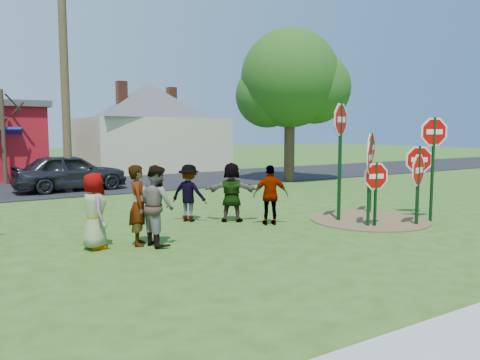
{
  "coord_description": "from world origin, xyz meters",
  "views": [
    {
      "loc": [
        -5.21,
        -9.84,
        2.44
      ],
      "look_at": [
        1.76,
        1.3,
        1.06
      ],
      "focal_mm": 35.0,
      "sensor_mm": 36.0,
      "label": 1
    }
  ],
  "objects_px": {
    "person_b": "(138,205)",
    "suv": "(70,172)",
    "person_a": "(94,211)",
    "stop_sign_c": "(434,145)",
    "stop_sign_a": "(376,181)",
    "leafy_tree": "(292,84)",
    "stop_sign_d": "(371,153)",
    "stop_sign_b": "(340,131)",
    "utility_pole": "(64,56)"
  },
  "relations": [
    {
      "from": "stop_sign_a",
      "to": "leafy_tree",
      "type": "bearing_deg",
      "value": 75.77
    },
    {
      "from": "person_a",
      "to": "leafy_tree",
      "type": "height_order",
      "value": "leafy_tree"
    },
    {
      "from": "utility_pole",
      "to": "stop_sign_a",
      "type": "bearing_deg",
      "value": -65.01
    },
    {
      "from": "stop_sign_b",
      "to": "stop_sign_c",
      "type": "relative_size",
      "value": 1.13
    },
    {
      "from": "person_a",
      "to": "leafy_tree",
      "type": "bearing_deg",
      "value": -56.88
    },
    {
      "from": "person_b",
      "to": "suv",
      "type": "relative_size",
      "value": 0.39
    },
    {
      "from": "stop_sign_b",
      "to": "stop_sign_d",
      "type": "height_order",
      "value": "stop_sign_b"
    },
    {
      "from": "stop_sign_c",
      "to": "stop_sign_a",
      "type": "bearing_deg",
      "value": -166.56
    },
    {
      "from": "stop_sign_d",
      "to": "person_b",
      "type": "relative_size",
      "value": 1.47
    },
    {
      "from": "stop_sign_d",
      "to": "person_a",
      "type": "distance_m",
      "value": 8.18
    },
    {
      "from": "stop_sign_a",
      "to": "stop_sign_d",
      "type": "distance_m",
      "value": 2.18
    },
    {
      "from": "person_a",
      "to": "person_b",
      "type": "relative_size",
      "value": 0.92
    },
    {
      "from": "person_b",
      "to": "utility_pole",
      "type": "relative_size",
      "value": 0.17
    },
    {
      "from": "stop_sign_a",
      "to": "utility_pole",
      "type": "xyz_separation_m",
      "value": [
        -5.16,
        11.07,
        4.14
      ]
    },
    {
      "from": "suv",
      "to": "stop_sign_a",
      "type": "bearing_deg",
      "value": -160.02
    },
    {
      "from": "person_a",
      "to": "person_b",
      "type": "bearing_deg",
      "value": -102.96
    },
    {
      "from": "stop_sign_b",
      "to": "stop_sign_d",
      "type": "bearing_deg",
      "value": -9.33
    },
    {
      "from": "stop_sign_a",
      "to": "leafy_tree",
      "type": "xyz_separation_m",
      "value": [
        4.88,
        9.65,
        3.48
      ]
    },
    {
      "from": "utility_pole",
      "to": "leafy_tree",
      "type": "relative_size",
      "value": 1.39
    },
    {
      "from": "person_b",
      "to": "person_a",
      "type": "bearing_deg",
      "value": 98.54
    },
    {
      "from": "person_b",
      "to": "stop_sign_b",
      "type": "bearing_deg",
      "value": -73.58
    },
    {
      "from": "stop_sign_c",
      "to": "leafy_tree",
      "type": "xyz_separation_m",
      "value": [
        3.04,
        9.94,
        2.59
      ]
    },
    {
      "from": "stop_sign_c",
      "to": "person_a",
      "type": "xyz_separation_m",
      "value": [
        -8.5,
        1.83,
        -1.28
      ]
    },
    {
      "from": "utility_pole",
      "to": "leafy_tree",
      "type": "height_order",
      "value": "utility_pole"
    },
    {
      "from": "stop_sign_a",
      "to": "stop_sign_d",
      "type": "height_order",
      "value": "stop_sign_d"
    },
    {
      "from": "person_a",
      "to": "suv",
      "type": "distance_m",
      "value": 10.06
    },
    {
      "from": "stop_sign_d",
      "to": "leafy_tree",
      "type": "bearing_deg",
      "value": 38.77
    },
    {
      "from": "stop_sign_a",
      "to": "leafy_tree",
      "type": "relative_size",
      "value": 0.25
    },
    {
      "from": "utility_pole",
      "to": "leafy_tree",
      "type": "xyz_separation_m",
      "value": [
        10.04,
        -1.42,
        -0.65
      ]
    },
    {
      "from": "person_b",
      "to": "suv",
      "type": "height_order",
      "value": "person_b"
    },
    {
      "from": "person_a",
      "to": "suv",
      "type": "height_order",
      "value": "person_a"
    },
    {
      "from": "stop_sign_c",
      "to": "suv",
      "type": "height_order",
      "value": "stop_sign_c"
    },
    {
      "from": "stop_sign_a",
      "to": "person_a",
      "type": "bearing_deg",
      "value": 179.66
    },
    {
      "from": "person_a",
      "to": "stop_sign_c",
      "type": "bearing_deg",
      "value": -104.13
    },
    {
      "from": "stop_sign_d",
      "to": "utility_pole",
      "type": "relative_size",
      "value": 0.25
    },
    {
      "from": "stop_sign_b",
      "to": "utility_pole",
      "type": "relative_size",
      "value": 0.33
    },
    {
      "from": "stop_sign_b",
      "to": "person_a",
      "type": "height_order",
      "value": "stop_sign_b"
    },
    {
      "from": "stop_sign_b",
      "to": "suv",
      "type": "height_order",
      "value": "stop_sign_b"
    },
    {
      "from": "stop_sign_c",
      "to": "suv",
      "type": "distance_m",
      "value": 13.66
    },
    {
      "from": "stop_sign_d",
      "to": "leafy_tree",
      "type": "xyz_separation_m",
      "value": [
        3.43,
        8.13,
        2.88
      ]
    },
    {
      "from": "person_a",
      "to": "stop_sign_a",
      "type": "bearing_deg",
      "value": -104.94
    },
    {
      "from": "leafy_tree",
      "to": "suv",
      "type": "bearing_deg",
      "value": 169.62
    },
    {
      "from": "stop_sign_a",
      "to": "person_a",
      "type": "relative_size",
      "value": 1.12
    },
    {
      "from": "stop_sign_a",
      "to": "stop_sign_c",
      "type": "distance_m",
      "value": 2.07
    },
    {
      "from": "stop_sign_c",
      "to": "person_b",
      "type": "relative_size",
      "value": 1.71
    },
    {
      "from": "person_b",
      "to": "suv",
      "type": "xyz_separation_m",
      "value": [
        0.77,
        10.09,
        -0.08
      ]
    },
    {
      "from": "suv",
      "to": "person_b",
      "type": "bearing_deg",
      "value": 172.04
    },
    {
      "from": "stop_sign_d",
      "to": "suv",
      "type": "distance_m",
      "value": 11.9
    },
    {
      "from": "person_a",
      "to": "leafy_tree",
      "type": "relative_size",
      "value": 0.22
    },
    {
      "from": "person_b",
      "to": "leafy_tree",
      "type": "distance_m",
      "value": 14.02
    }
  ]
}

